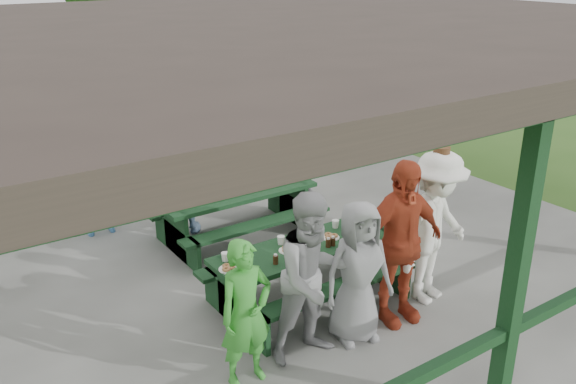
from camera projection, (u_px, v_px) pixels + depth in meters
ground at (272, 263)px, 8.61m from camera, size 90.00×90.00×0.00m
concrete_slab at (272, 260)px, 8.60m from camera, size 10.00×8.00×0.10m
pavilion_structure at (270, 34)px, 7.46m from camera, size 10.60×8.60×3.24m
picnic_table_near at (308, 265)px, 7.35m from camera, size 2.40×1.39×0.75m
picnic_table_far at (238, 209)px, 8.98m from camera, size 2.35×1.39×0.75m
table_setting at (306, 242)px, 7.25m from camera, size 2.43×0.45×0.10m
contestant_green at (246, 313)px, 5.84m from camera, size 0.56×0.38×1.52m
contestant_grey_left at (313, 278)px, 6.17m from camera, size 0.93×0.74×1.83m
contestant_grey_mid at (358, 272)px, 6.50m from camera, size 0.88×0.67×1.61m
contestant_red at (400, 243)px, 6.78m from camera, size 1.19×0.60×1.95m
contestant_white_fedora at (434, 228)px, 7.21m from camera, size 1.34×0.92×1.96m
spectator_lblue at (177, 178)px, 9.05m from camera, size 1.69×1.00×1.74m
spectator_blue at (94, 181)px, 8.99m from camera, size 0.64×0.44×1.70m
spectator_grey at (292, 149)px, 10.39m from camera, size 0.95×0.80×1.75m
pickup_truck at (167, 93)px, 15.44m from camera, size 5.89×2.98×1.60m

